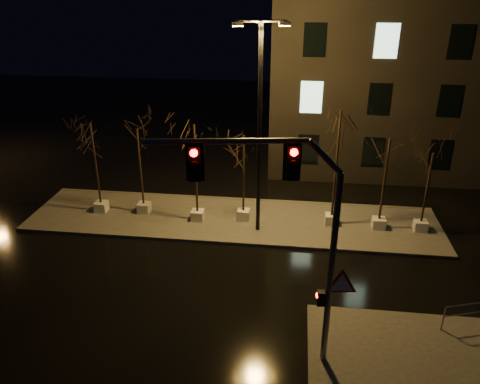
# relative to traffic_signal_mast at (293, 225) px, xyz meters

# --- Properties ---
(ground) EXTENTS (90.00, 90.00, 0.00)m
(ground) POSITION_rel_traffic_signal_mast_xyz_m (-3.24, 4.03, -5.30)
(ground) COLOR black
(ground) RESTS_ON ground
(median) EXTENTS (22.00, 5.00, 0.15)m
(median) POSITION_rel_traffic_signal_mast_xyz_m (-3.24, 10.03, -5.22)
(median) COLOR #45433E
(median) RESTS_ON ground
(sidewalk_corner) EXTENTS (7.00, 5.00, 0.15)m
(sidewalk_corner) POSITION_rel_traffic_signal_mast_xyz_m (4.26, 0.53, -5.22)
(sidewalk_corner) COLOR #45433E
(sidewalk_corner) RESTS_ON ground
(building) EXTENTS (25.00, 12.00, 15.00)m
(building) POSITION_rel_traffic_signal_mast_xyz_m (10.76, 22.03, 2.20)
(building) COLOR black
(building) RESTS_ON ground
(tree_0) EXTENTS (1.80, 1.80, 5.16)m
(tree_0) POSITION_rel_traffic_signal_mast_xyz_m (-10.60, 9.98, -1.23)
(tree_0) COLOR silver
(tree_0) RESTS_ON median
(tree_1) EXTENTS (1.80, 1.80, 4.95)m
(tree_1) POSITION_rel_traffic_signal_mast_xyz_m (-8.20, 10.14, -1.40)
(tree_1) COLOR silver
(tree_1) RESTS_ON median
(tree_2) EXTENTS (1.80, 1.80, 5.43)m
(tree_2) POSITION_rel_traffic_signal_mast_xyz_m (-5.06, 9.60, -1.03)
(tree_2) COLOR silver
(tree_2) RESTS_ON median
(tree_3) EXTENTS (1.80, 1.80, 4.80)m
(tree_3) POSITION_rel_traffic_signal_mast_xyz_m (-2.63, 9.99, -1.51)
(tree_3) COLOR silver
(tree_3) RESTS_ON median
(tree_4) EXTENTS (1.80, 1.80, 6.30)m
(tree_4) POSITION_rel_traffic_signal_mast_xyz_m (2.03, 10.01, -0.37)
(tree_4) COLOR silver
(tree_4) RESTS_ON median
(tree_5) EXTENTS (1.80, 1.80, 4.99)m
(tree_5) POSITION_rel_traffic_signal_mast_xyz_m (4.44, 9.89, -1.36)
(tree_5) COLOR silver
(tree_5) RESTS_ON median
(tree_6) EXTENTS (1.80, 1.80, 4.32)m
(tree_6) POSITION_rel_traffic_signal_mast_xyz_m (6.53, 9.87, -1.87)
(tree_6) COLOR silver
(tree_6) RESTS_ON median
(traffic_signal_mast) EXTENTS (6.38, 0.97, 7.84)m
(traffic_signal_mast) POSITION_rel_traffic_signal_mast_xyz_m (0.00, 0.00, 0.00)
(traffic_signal_mast) COLOR slate
(traffic_signal_mast) RESTS_ON sidewalk_corner
(streetlight_main) EXTENTS (2.55, 0.78, 10.22)m
(streetlight_main) POSITION_rel_traffic_signal_mast_xyz_m (-1.77, 8.96, 0.74)
(streetlight_main) COLOR black
(streetlight_main) RESTS_ON median
(guard_rail_a) EXTENTS (2.29, 0.77, 1.04)m
(guard_rail_a) POSITION_rel_traffic_signal_mast_xyz_m (6.76, 2.53, -4.47)
(guard_rail_a) COLOR slate
(guard_rail_a) RESTS_ON sidewalk_corner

